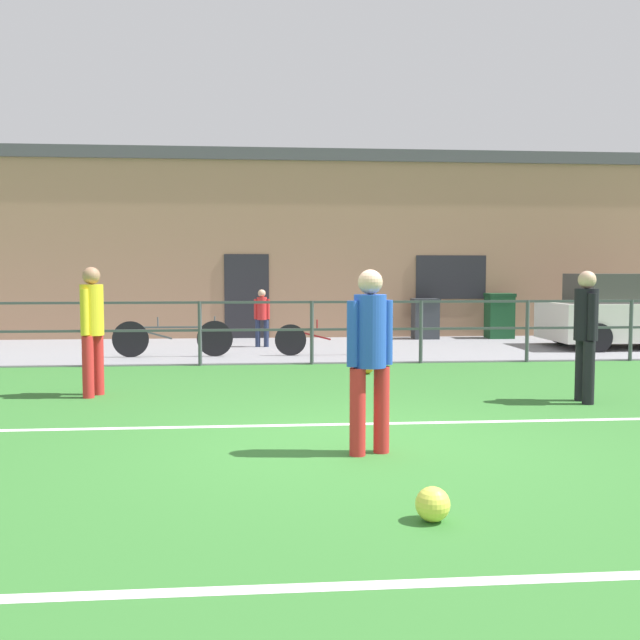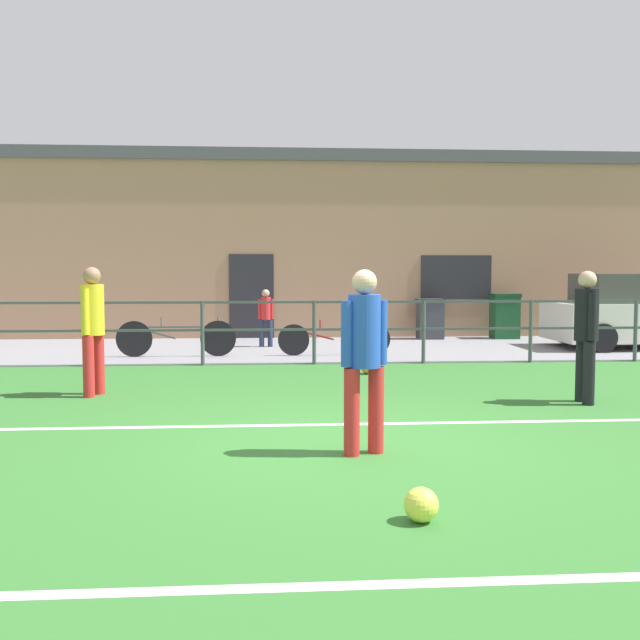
# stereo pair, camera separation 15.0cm
# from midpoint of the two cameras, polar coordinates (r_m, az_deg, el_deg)

# --- Properties ---
(ground) EXTENTS (60.00, 44.00, 0.04)m
(ground) POSITION_cam_midpoint_polar(r_m,az_deg,el_deg) (7.09, 2.35, -10.02)
(ground) COLOR #33702D
(field_line_touchline) EXTENTS (36.00, 0.11, 0.00)m
(field_line_touchline) POSITION_cam_midpoint_polar(r_m,az_deg,el_deg) (7.97, 1.52, -8.29)
(field_line_touchline) COLOR white
(field_line_touchline) RESTS_ON ground
(field_line_hash) EXTENTS (36.00, 0.11, 0.00)m
(field_line_hash) POSITION_cam_midpoint_polar(r_m,az_deg,el_deg) (4.17, 8.08, -20.01)
(field_line_hash) COLOR white
(field_line_hash) RESTS_ON ground
(pavement_strip) EXTENTS (48.00, 5.00, 0.02)m
(pavement_strip) POSITION_cam_midpoint_polar(r_m,az_deg,el_deg) (15.44, -1.61, -2.31)
(pavement_strip) COLOR gray
(pavement_strip) RESTS_ON ground
(perimeter_fence) EXTENTS (36.07, 0.07, 1.15)m
(perimeter_fence) POSITION_cam_midpoint_polar(r_m,az_deg,el_deg) (12.89, -0.99, -0.25)
(perimeter_fence) COLOR #474C51
(perimeter_fence) RESTS_ON ground
(clubhouse_facade) EXTENTS (28.00, 2.56, 4.70)m
(clubhouse_facade) POSITION_cam_midpoint_polar(r_m,az_deg,el_deg) (19.06, -2.26, 5.96)
(clubhouse_facade) COLOR #A37A5B
(clubhouse_facade) RESTS_ON ground
(player_goalkeeper) EXTENTS (0.30, 0.46, 1.69)m
(player_goalkeeper) POSITION_cam_midpoint_polar(r_m,az_deg,el_deg) (9.72, 19.99, -0.61)
(player_goalkeeper) COLOR black
(player_goalkeeper) RESTS_ON ground
(player_striker) EXTENTS (0.31, 0.46, 1.74)m
(player_striker) POSITION_cam_midpoint_polar(r_m,az_deg,el_deg) (10.08, -18.09, -0.24)
(player_striker) COLOR red
(player_striker) RESTS_ON ground
(player_winger) EXTENTS (0.44, 0.30, 1.70)m
(player_winger) POSITION_cam_midpoint_polar(r_m,az_deg,el_deg) (6.56, 3.34, -2.39)
(player_winger) COLOR red
(player_winger) RESTS_ON ground
(soccer_ball_match) EXTENTS (0.24, 0.24, 0.24)m
(soccer_ball_match) POSITION_cam_midpoint_polar(r_m,az_deg,el_deg) (5.03, 8.09, -14.32)
(soccer_ball_match) COLOR #E5E04C
(soccer_ball_match) RESTS_ON ground
(soccer_ball_spare) EXTENTS (0.24, 0.24, 0.24)m
(soccer_ball_spare) POSITION_cam_midpoint_polar(r_m,az_deg,el_deg) (11.77, 3.37, -3.73)
(soccer_ball_spare) COLOR orange
(soccer_ball_spare) RESTS_ON ground
(spectator_child) EXTENTS (0.35, 0.22, 1.26)m
(spectator_child) POSITION_cam_midpoint_polar(r_m,az_deg,el_deg) (15.75, -4.92, 0.46)
(spectator_child) COLOR #232D4C
(spectator_child) RESTS_ON pavement_strip
(parked_car_red) EXTENTS (3.94, 1.95, 1.61)m
(parked_car_red) POSITION_cam_midpoint_polar(r_m,az_deg,el_deg) (17.08, 23.58, 0.56)
(parked_car_red) COLOR silver
(parked_car_red) RESTS_ON pavement_strip
(bicycle_parked_0) EXTENTS (2.23, 0.04, 0.72)m
(bicycle_parked_0) POSITION_cam_midpoint_polar(r_m,az_deg,el_deg) (14.15, 0.58, -1.51)
(bicycle_parked_0) COLOR black
(bicycle_parked_0) RESTS_ON pavement_strip
(bicycle_parked_2) EXTENTS (2.32, 0.04, 0.79)m
(bicycle_parked_2) POSITION_cam_midpoint_polar(r_m,az_deg,el_deg) (14.19, -11.95, -1.43)
(bicycle_parked_2) COLOR black
(bicycle_parked_2) RESTS_ON pavement_strip
(trash_bin_0) EXTENTS (0.66, 0.56, 1.11)m
(trash_bin_0) POSITION_cam_midpoint_polar(r_m,az_deg,el_deg) (18.26, 13.87, 0.35)
(trash_bin_0) COLOR #194C28
(trash_bin_0) RESTS_ON pavement_strip
(trash_bin_1) EXTENTS (0.64, 0.54, 0.99)m
(trash_bin_1) POSITION_cam_midpoint_polar(r_m,az_deg,el_deg) (17.78, 8.14, 0.12)
(trash_bin_1) COLOR #33383D
(trash_bin_1) RESTS_ON pavement_strip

